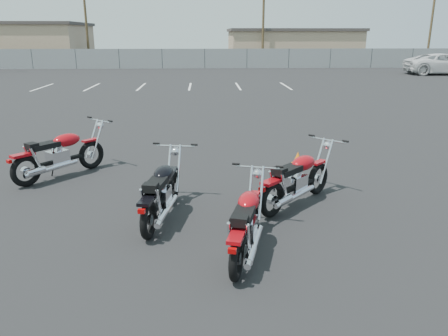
{
  "coord_description": "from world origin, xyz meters",
  "views": [
    {
      "loc": [
        -0.18,
        -7.39,
        3.11
      ],
      "look_at": [
        0.2,
        0.6,
        0.65
      ],
      "focal_mm": 35.0,
      "sensor_mm": 36.0,
      "label": 1
    }
  ],
  "objects_px": {
    "motorcycle_second_black": "(162,192)",
    "motorcycle_third_red": "(297,179)",
    "motorcycle_rear_red": "(247,223)",
    "white_van": "(444,58)",
    "motorcycle_front_red": "(60,154)"
  },
  "relations": [
    {
      "from": "motorcycle_front_red",
      "to": "motorcycle_second_black",
      "type": "xyz_separation_m",
      "value": [
        2.49,
        -2.48,
        -0.03
      ]
    },
    {
      "from": "motorcycle_second_black",
      "to": "motorcycle_third_red",
      "type": "xyz_separation_m",
      "value": [
        2.47,
        0.55,
        0.01
      ]
    },
    {
      "from": "motorcycle_third_red",
      "to": "white_van",
      "type": "height_order",
      "value": "white_van"
    },
    {
      "from": "motorcycle_third_red",
      "to": "white_van",
      "type": "bearing_deg",
      "value": 57.27
    },
    {
      "from": "motorcycle_front_red",
      "to": "motorcycle_third_red",
      "type": "distance_m",
      "value": 5.33
    },
    {
      "from": "white_van",
      "to": "motorcycle_front_red",
      "type": "bearing_deg",
      "value": 142.28
    },
    {
      "from": "motorcycle_second_black",
      "to": "motorcycle_rear_red",
      "type": "height_order",
      "value": "motorcycle_second_black"
    },
    {
      "from": "motorcycle_second_black",
      "to": "white_van",
      "type": "distance_m",
      "value": 34.22
    },
    {
      "from": "motorcycle_front_red",
      "to": "motorcycle_third_red",
      "type": "relative_size",
      "value": 1.09
    },
    {
      "from": "motorcycle_third_red",
      "to": "motorcycle_rear_red",
      "type": "relative_size",
      "value": 0.89
    },
    {
      "from": "motorcycle_rear_red",
      "to": "white_van",
      "type": "xyz_separation_m",
      "value": [
        18.62,
        29.09,
        0.81
      ]
    },
    {
      "from": "motorcycle_third_red",
      "to": "white_van",
      "type": "distance_m",
      "value": 32.37
    },
    {
      "from": "motorcycle_second_black",
      "to": "motorcycle_third_red",
      "type": "relative_size",
      "value": 1.16
    },
    {
      "from": "motorcycle_third_red",
      "to": "white_van",
      "type": "relative_size",
      "value": 0.28
    },
    {
      "from": "motorcycle_third_red",
      "to": "motorcycle_rear_red",
      "type": "bearing_deg",
      "value": -121.1
    }
  ]
}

